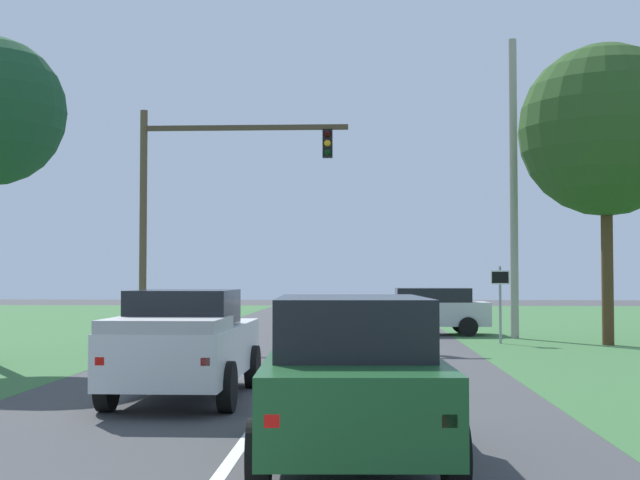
{
  "coord_description": "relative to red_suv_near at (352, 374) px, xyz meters",
  "views": [
    {
      "loc": [
        1.51,
        -5.27,
        2.13
      ],
      "look_at": [
        0.4,
        18.39,
        3.09
      ],
      "focal_mm": 49.76,
      "sensor_mm": 36.0,
      "label": 1
    }
  ],
  "objects": [
    {
      "name": "pickup_truck_lead",
      "position": [
        -2.93,
        4.89,
        -0.02
      ],
      "size": [
        2.15,
        5.02,
        1.89
      ],
      "color": "silver",
      "rests_on": "ground_plane"
    },
    {
      "name": "ground_plane",
      "position": [
        -1.4,
        7.46,
        -0.99
      ],
      "size": [
        120.0,
        120.0,
        0.0
      ],
      "primitive_type": "plane",
      "color": "#424244"
    },
    {
      "name": "keep_moving_sign",
      "position": [
        4.47,
        17.78,
        0.57
      ],
      "size": [
        0.6,
        0.09,
        2.43
      ],
      "color": "gray",
      "rests_on": "ground_plane"
    },
    {
      "name": "oak_tree_right",
      "position": [
        7.66,
        17.28,
        5.63
      ],
      "size": [
        5.33,
        5.33,
        9.3
      ],
      "color": "#4C351E",
      "rests_on": "ground_plane"
    },
    {
      "name": "crossing_suv_far",
      "position": [
        2.51,
        21.88,
        -0.09
      ],
      "size": [
        4.42,
        2.23,
        1.68
      ],
      "color": "silver",
      "rests_on": "ground_plane"
    },
    {
      "name": "utility_pole_right",
      "position": [
        5.31,
        20.09,
        4.14
      ],
      "size": [
        0.28,
        0.28,
        10.26
      ],
      "primitive_type": "cylinder",
      "color": "#9E998E",
      "rests_on": "ground_plane"
    },
    {
      "name": "traffic_light",
      "position": [
        -5.29,
        18.29,
        3.97
      ],
      "size": [
        6.84,
        0.4,
        7.57
      ],
      "color": "brown",
      "rests_on": "ground_plane"
    },
    {
      "name": "red_suv_near",
      "position": [
        0.0,
        0.0,
        0.0
      ],
      "size": [
        2.33,
        4.66,
        1.88
      ],
      "color": "#194C23",
      "rests_on": "ground_plane"
    }
  ]
}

